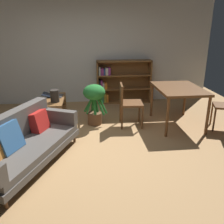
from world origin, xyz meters
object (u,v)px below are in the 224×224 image
(open_laptop, at_px, (54,95))
(bookshelf, at_px, (120,82))
(potted_floor_plant, at_px, (94,99))
(dining_table, at_px, (179,92))
(media_console, at_px, (56,111))
(fabric_couch, at_px, (21,142))
(dining_chair_near, at_px, (128,102))
(desk_speaker, at_px, (55,96))

(open_laptop, bearing_deg, bookshelf, 35.48)
(potted_floor_plant, bearing_deg, open_laptop, 157.55)
(dining_table, height_order, bookshelf, bookshelf)
(media_console, relative_size, bookshelf, 0.70)
(fabric_couch, relative_size, dining_chair_near, 2.37)
(fabric_couch, relative_size, desk_speaker, 8.53)
(desk_speaker, height_order, bookshelf, bookshelf)
(open_laptop, height_order, bookshelf, bookshelf)
(fabric_couch, xyz_separation_m, desk_speaker, (0.36, 1.42, 0.29))
(dining_table, relative_size, bookshelf, 0.84)
(dining_table, distance_m, bookshelf, 1.99)
(bookshelf, bearing_deg, dining_table, -61.19)
(open_laptop, bearing_deg, potted_floor_plant, -22.45)
(potted_floor_plant, bearing_deg, desk_speaker, -176.63)
(open_laptop, bearing_deg, media_console, -75.87)
(dining_table, bearing_deg, open_laptop, 167.49)
(potted_floor_plant, xyz_separation_m, bookshelf, (0.76, 1.52, 0.01))
(dining_chair_near, relative_size, bookshelf, 0.61)
(fabric_couch, xyz_separation_m, dining_table, (2.87, 1.25, 0.36))
(fabric_couch, bearing_deg, media_console, 78.71)
(open_laptop, distance_m, dining_chair_near, 1.63)
(dining_table, bearing_deg, potted_floor_plant, 172.90)
(desk_speaker, distance_m, dining_chair_near, 1.49)
(open_laptop, bearing_deg, fabric_couch, -98.82)
(dining_table, bearing_deg, media_console, 171.19)
(desk_speaker, bearing_deg, dining_table, -3.80)
(fabric_couch, height_order, desk_speaker, desk_speaker)
(media_console, distance_m, desk_speaker, 0.46)
(open_laptop, relative_size, dining_chair_near, 0.50)
(media_console, distance_m, dining_chair_near, 1.56)
(fabric_couch, distance_m, media_console, 1.68)
(open_laptop, bearing_deg, dining_chair_near, -18.08)
(media_console, distance_m, dining_table, 2.61)
(dining_chair_near, bearing_deg, media_console, 167.76)
(potted_floor_plant, bearing_deg, dining_table, -7.10)
(desk_speaker, bearing_deg, media_console, 97.74)
(desk_speaker, bearing_deg, potted_floor_plant, 3.37)
(potted_floor_plant, bearing_deg, fabric_couch, -128.22)
(open_laptop, distance_m, potted_floor_plant, 0.94)
(dining_chair_near, bearing_deg, open_laptop, 161.92)
(fabric_couch, bearing_deg, desk_speaker, 75.78)
(dining_chair_near, bearing_deg, desk_speaker, 176.13)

